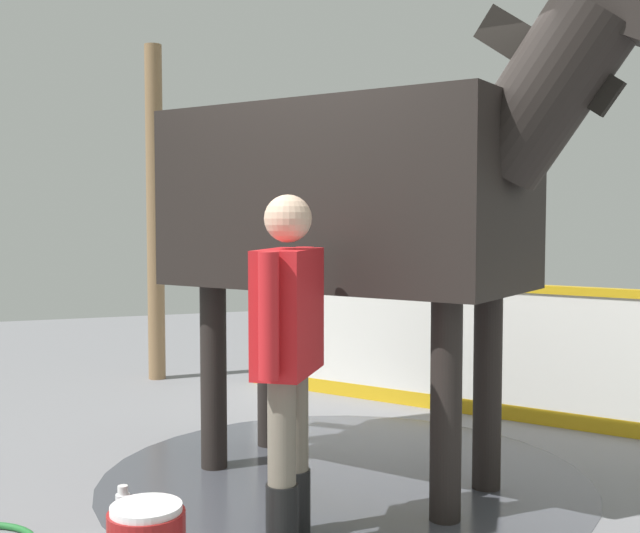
{
  "coord_description": "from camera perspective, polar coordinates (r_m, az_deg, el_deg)",
  "views": [
    {
      "loc": [
        4.37,
        -1.72,
        1.54
      ],
      "look_at": [
        0.53,
        -0.33,
        1.28
      ],
      "focal_mm": 44.2,
      "sensor_mm": 36.0,
      "label": 1
    }
  ],
  "objects": [
    {
      "name": "horse",
      "position": [
        4.5,
        3.18,
        5.13
      ],
      "size": [
        2.85,
        2.3,
        2.8
      ],
      "rotation": [
        0.0,
        0.0,
        0.64
      ],
      "color": "black",
      "rests_on": "ground"
    },
    {
      "name": "roof_post_far",
      "position": [
        7.57,
        -11.85,
        3.76
      ],
      "size": [
        0.16,
        0.16,
        3.13
      ],
      "primitive_type": "cylinder",
      "color": "olive",
      "rests_on": "ground"
    },
    {
      "name": "wet_patch",
      "position": [
        4.82,
        1.81,
        -14.98
      ],
      "size": [
        2.88,
        2.88,
        0.0
      ],
      "primitive_type": "cylinder",
      "color": "#42444C",
      "rests_on": "ground"
    },
    {
      "name": "bottle_shampoo",
      "position": [
        4.12,
        -14.07,
        -16.8
      ],
      "size": [
        0.07,
        0.07,
        0.23
      ],
      "color": "white",
      "rests_on": "ground"
    },
    {
      "name": "ground_plane",
      "position": [
        4.94,
        1.6,
        -14.63
      ],
      "size": [
        16.0,
        16.0,
        0.02
      ],
      "primitive_type": "cube",
      "color": "gray"
    },
    {
      "name": "handler",
      "position": [
        3.66,
        -2.31,
        -5.77
      ],
      "size": [
        0.56,
        0.45,
        1.64
      ],
      "rotation": [
        0.0,
        0.0,
        4.11
      ],
      "color": "black",
      "rests_on": "ground"
    },
    {
      "name": "barrier_wall",
      "position": [
        6.28,
        10.56,
        -6.16
      ],
      "size": [
        3.39,
        2.57,
        1.04
      ],
      "color": "white",
      "rests_on": "ground"
    }
  ]
}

